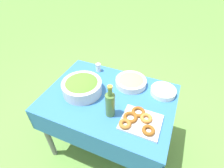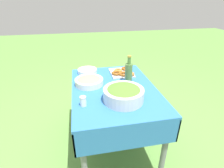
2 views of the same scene
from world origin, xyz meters
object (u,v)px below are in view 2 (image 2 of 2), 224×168
Objects in this scene: plate_stack at (87,71)px; olive_oil_bottle at (129,72)px; salad_bowl at (124,93)px; pasta_bowl at (89,81)px; donut_platter at (122,72)px.

olive_oil_bottle is (-0.34, -0.40, 0.09)m from plate_stack.
pasta_bowl is at bearing 36.09° from salad_bowl.
donut_platter is at bearing -105.31° from plate_stack.
salad_bowl is at bearing -158.47° from plate_stack.
donut_platter is 1.41× the size of plate_stack.
olive_oil_bottle reaches higher than salad_bowl.
olive_oil_bottle is (0.33, -0.14, 0.05)m from salad_bowl.
donut_platter is 0.25m from olive_oil_bottle.
plate_stack reaches higher than donut_platter.
olive_oil_bottle is (-0.23, -0.01, 0.10)m from donut_platter.
olive_oil_bottle is at bearing -22.69° from salad_bowl.
pasta_bowl is 0.92× the size of donut_platter.
olive_oil_bottle is at bearing -177.71° from donut_platter.
salad_bowl is 1.19× the size of olive_oil_bottle.
pasta_bowl is at bearing 179.44° from plate_stack.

